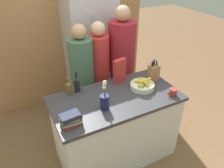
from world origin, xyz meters
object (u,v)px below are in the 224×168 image
Objects in this scene: refrigerator at (90,50)px; book_stack at (71,119)px; person_at_sink at (83,76)px; coffee_mug at (173,92)px; person_in_blue at (99,70)px; cereal_box at (120,71)px; bottle_oil at (77,84)px; person_in_red_tee at (121,61)px; fruit_bowl at (142,85)px; knife_block at (153,72)px; bottle_vinegar at (69,88)px; flower_vase at (105,100)px.

refrigerator is 9.39× the size of book_stack.
refrigerator is at bearing 62.77° from person_at_sink.
person_in_blue reaches higher than coffee_mug.
cereal_box is 0.46m from person_in_blue.
bottle_oil is (-0.55, 0.03, -0.05)m from cereal_box.
book_stack is at bearing -119.96° from person_in_red_tee.
fruit_bowl is 0.18× the size of person_in_blue.
person_at_sink reaches higher than cereal_box.
refrigerator is at bearing 103.28° from coffee_mug.
refrigerator is 1.23m from knife_block.
person_at_sink is (-0.76, 0.53, -0.12)m from knife_block.
knife_block is 2.25× the size of coffee_mug.
refrigerator is 1.21× the size of person_at_sink.
coffee_mug is 0.57× the size of bottle_vinegar.
flower_vase is at bearing -134.35° from cereal_box.
person_at_sink is at bearing -161.91° from person_in_blue.
person_in_red_tee reaches higher than coffee_mug.
knife_block is 0.97m from bottle_oil.
book_stack is at bearing -170.29° from flower_vase.
knife_block is 1.07m from bottle_vinegar.
person_in_blue is (0.27, 0.03, 0.00)m from person_at_sink.
person_in_red_tee is at bearing 8.90° from person_in_blue.
knife_block is 1.07× the size of bottle_oil.
bottle_oil is (-0.58, -0.99, 0.05)m from refrigerator.
person_at_sink is at bearing -120.94° from refrigerator.
flower_vase reaches higher than book_stack.
cereal_box is (-0.17, 0.26, 0.11)m from fruit_bowl.
person_in_red_tee reaches higher than knife_block.
refrigerator is at bearing 108.01° from knife_block.
bottle_oil is (0.25, 0.51, 0.04)m from book_stack.
refrigerator is 7.49× the size of bottle_oil.
coffee_mug is at bearing -53.71° from cereal_box.
refrigerator is 9.05× the size of bottle_vinegar.
person_in_blue is 0.35m from person_in_red_tee.
person_at_sink is at bearing 86.41° from flower_vase.
refrigerator is at bearing 96.27° from fruit_bowl.
knife_block is 1.29× the size of bottle_vinegar.
person_in_red_tee reaches higher than bottle_vinegar.
fruit_bowl reaches higher than coffee_mug.
knife_block reaches higher than coffee_mug.
bottle_vinegar is (0.15, 0.51, 0.02)m from book_stack.
person_in_red_tee is (0.66, 0.82, -0.04)m from flower_vase.
coffee_mug is 1.11m from bottle_oil.
refrigerator is at bearing 130.34° from person_in_red_tee.
bottle_vinegar is at bearing 118.98° from flower_vase.
person_in_red_tee is (0.91, 0.38, -0.02)m from bottle_vinegar.
cereal_box is 0.19× the size of person_in_blue.
coffee_mug is at bearing -28.57° from bottle_vinegar.
person_at_sink is 0.91× the size of person_in_red_tee.
person_in_red_tee is at bearing 98.43° from coffee_mug.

